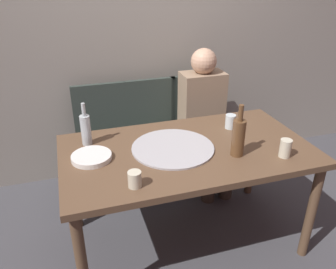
# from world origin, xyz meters

# --- Properties ---
(ground_plane) EXTENTS (8.00, 8.00, 0.00)m
(ground_plane) POSITION_xyz_m (0.00, 0.00, 0.00)
(ground_plane) COLOR #424247
(back_wall) EXTENTS (6.00, 0.10, 2.60)m
(back_wall) POSITION_xyz_m (0.00, 1.13, 1.30)
(back_wall) COLOR gray
(back_wall) RESTS_ON ground_plane
(dining_table) EXTENTS (1.55, 0.86, 0.74)m
(dining_table) POSITION_xyz_m (0.00, 0.00, 0.66)
(dining_table) COLOR brown
(dining_table) RESTS_ON ground_plane
(pizza_tray) EXTENTS (0.51, 0.51, 0.01)m
(pizza_tray) POSITION_xyz_m (-0.09, 0.02, 0.75)
(pizza_tray) COLOR #ADADB2
(pizza_tray) RESTS_ON dining_table
(wine_bottle) EXTENTS (0.06, 0.06, 0.28)m
(wine_bottle) POSITION_xyz_m (-0.59, 0.24, 0.84)
(wine_bottle) COLOR #B2BCC1
(wine_bottle) RESTS_ON dining_table
(beer_bottle) EXTENTS (0.08, 0.08, 0.32)m
(beer_bottle) POSITION_xyz_m (0.25, -0.16, 0.86)
(beer_bottle) COLOR brown
(beer_bottle) RESTS_ON dining_table
(tumbler_near) EXTENTS (0.07, 0.07, 0.11)m
(tumbler_near) POSITION_xyz_m (0.51, -0.27, 0.80)
(tumbler_near) COLOR beige
(tumbler_near) RESTS_ON dining_table
(tumbler_far) EXTENTS (0.07, 0.07, 0.09)m
(tumbler_far) POSITION_xyz_m (-0.40, -0.30, 0.78)
(tumbler_far) COLOR beige
(tumbler_far) RESTS_ON dining_table
(wine_glass) EXTENTS (0.07, 0.07, 0.10)m
(wine_glass) POSITION_xyz_m (0.38, 0.19, 0.79)
(wine_glass) COLOR silver
(wine_glass) RESTS_ON dining_table
(plate_stack) EXTENTS (0.23, 0.23, 0.03)m
(plate_stack) POSITION_xyz_m (-0.58, 0.04, 0.76)
(plate_stack) COLOR white
(plate_stack) RESTS_ON dining_table
(chair_left) EXTENTS (0.44, 0.44, 0.90)m
(chair_left) POSITION_xyz_m (-0.42, 0.83, 0.51)
(chair_left) COLOR #2D3833
(chair_left) RESTS_ON ground_plane
(chair_middle) EXTENTS (0.44, 0.44, 0.90)m
(chair_middle) POSITION_xyz_m (0.01, 0.83, 0.51)
(chair_middle) COLOR #2D3833
(chair_middle) RESTS_ON ground_plane
(chair_right) EXTENTS (0.44, 0.44, 0.90)m
(chair_right) POSITION_xyz_m (0.42, 0.83, 0.51)
(chair_right) COLOR #2D3833
(chair_right) RESTS_ON ground_plane
(guest_in_sweater) EXTENTS (0.36, 0.56, 1.17)m
(guest_in_sweater) POSITION_xyz_m (0.42, 0.68, 0.64)
(guest_in_sweater) COLOR #937A60
(guest_in_sweater) RESTS_ON ground_plane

